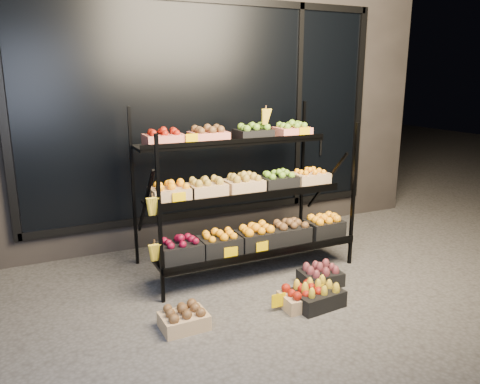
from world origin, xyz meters
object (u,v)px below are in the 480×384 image
display_rack (245,194)px  floor_crate_midright (302,297)px  floor_crate_midleft (317,295)px  floor_crate_left (184,318)px

display_rack → floor_crate_midright: display_rack is taller
display_rack → floor_crate_midleft: 1.27m
display_rack → floor_crate_midright: bearing=-86.7°
display_rack → floor_crate_left: bearing=-137.0°
floor_crate_midleft → display_rack: bearing=94.6°
display_rack → floor_crate_left: display_rack is taller
floor_crate_left → floor_crate_midleft: (1.17, -0.14, 0.01)m
floor_crate_midleft → floor_crate_left: bearing=168.1°
display_rack → floor_crate_midleft: (0.18, -1.05, -0.69)m
display_rack → floor_crate_midleft: size_ratio=4.83×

